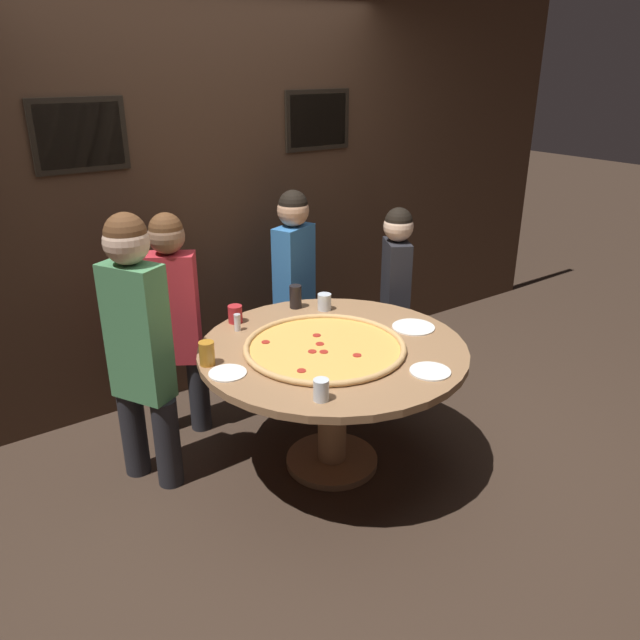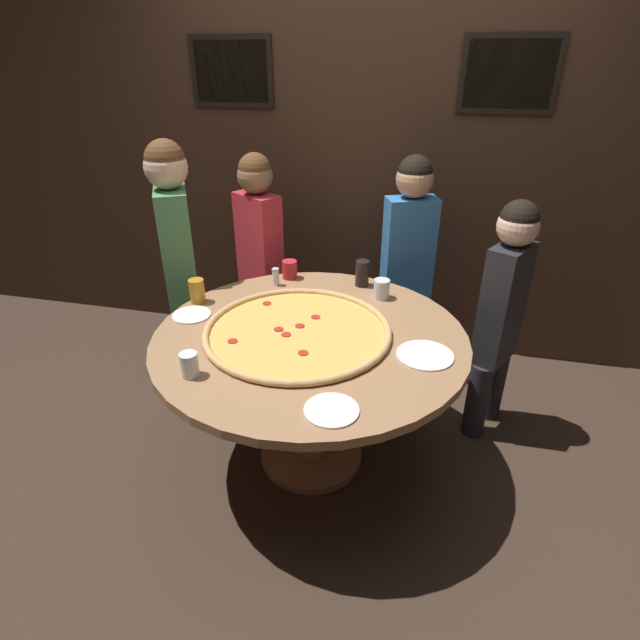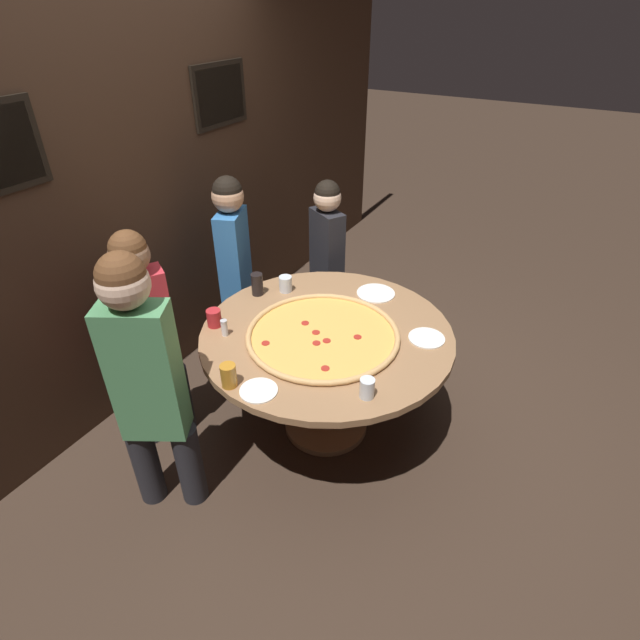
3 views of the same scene
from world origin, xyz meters
name	(u,v)px [view 3 (image 3 of 3)]	position (x,y,z in m)	size (l,w,h in m)	color
ground_plane	(326,426)	(0.00, 0.00, 0.00)	(24.00, 24.00, 0.00)	#38281E
back_wall	(139,194)	(0.00, 1.31, 1.30)	(6.40, 0.08, 2.60)	#3D281C
dining_table	(327,352)	(0.00, 0.00, 0.59)	(1.42, 1.42, 0.74)	#936B47
giant_pizza	(323,335)	(-0.06, -0.01, 0.75)	(0.85, 0.85, 0.03)	#E5A84C
drink_cup_far_right	(257,284)	(0.14, 0.58, 0.81)	(0.07, 0.07, 0.14)	black
drink_cup_by_shaker	(214,318)	(-0.26, 0.58, 0.79)	(0.08, 0.08, 0.10)	#B22328
drink_cup_front_edge	(367,388)	(-0.38, -0.42, 0.79)	(0.07, 0.07, 0.10)	silver
drink_cup_far_left	(286,284)	(0.27, 0.44, 0.79)	(0.08, 0.08, 0.10)	silver
drink_cup_centre_back	(229,376)	(-0.63, 0.19, 0.80)	(0.08, 0.08, 0.12)	#BC7A23
white_plate_far_back	(376,293)	(0.51, -0.07, 0.74)	(0.24, 0.24, 0.01)	white
white_plate_near_front	(427,338)	(0.21, -0.51, 0.74)	(0.20, 0.20, 0.01)	white
white_plate_left_side	(259,391)	(-0.60, 0.04, 0.74)	(0.18, 0.18, 0.01)	white
condiment_shaker	(224,328)	(-0.31, 0.47, 0.79)	(0.04, 0.04, 0.10)	silver
diner_far_left	(235,262)	(0.36, 0.92, 0.78)	(0.36, 0.25, 1.38)	#232328
diner_side_left	(147,331)	(-0.53, 0.84, 0.77)	(0.35, 0.29, 1.37)	#232328
diner_far_right	(327,255)	(0.87, 0.48, 0.73)	(0.26, 0.33, 1.28)	#232328
diner_centre_back	(147,378)	(-0.87, 0.47, 0.84)	(0.29, 0.39, 1.48)	#232328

